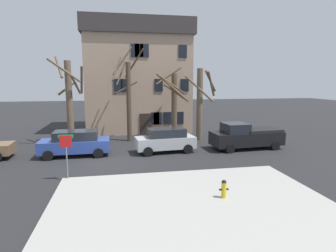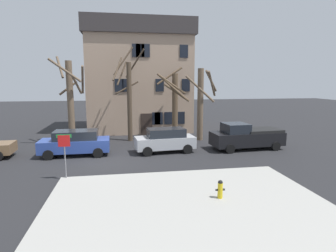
{
  "view_description": "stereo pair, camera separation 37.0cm",
  "coord_description": "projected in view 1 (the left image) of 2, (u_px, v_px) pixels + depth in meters",
  "views": [
    {
      "loc": [
        0.67,
        -17.92,
        5.19
      ],
      "look_at": [
        4.5,
        2.92,
        1.78
      ],
      "focal_mm": 29.93,
      "sensor_mm": 36.0,
      "label": 1
    },
    {
      "loc": [
        1.04,
        -17.98,
        5.19
      ],
      "look_at": [
        4.5,
        2.92,
        1.78
      ],
      "focal_mm": 29.93,
      "sensor_mm": 36.0,
      "label": 2
    }
  ],
  "objects": [
    {
      "name": "tree_bare_near",
      "position": [
        70.0,
        98.0,
        23.24
      ],
      "size": [
        2.67,
        2.68,
        7.22
      ],
      "color": "brown",
      "rests_on": "ground_plane"
    },
    {
      "name": "tree_bare_end",
      "position": [
        201.0,
        102.0,
        24.42
      ],
      "size": [
        3.08,
        1.97,
        6.28
      ],
      "color": "brown",
      "rests_on": "ground_plane"
    },
    {
      "name": "building_main",
      "position": [
        137.0,
        77.0,
        30.11
      ],
      "size": [
        10.85,
        8.22,
        11.2
      ],
      "color": "tan",
      "rests_on": "ground_plane"
    },
    {
      "name": "pickup_truck_black",
      "position": [
        246.0,
        136.0,
        21.65
      ],
      "size": [
        5.59,
        2.57,
        2.03
      ],
      "color": "black",
      "rests_on": "ground_plane"
    },
    {
      "name": "car_silver_wagon",
      "position": [
        166.0,
        140.0,
        20.56
      ],
      "size": [
        4.46,
        2.24,
        1.77
      ],
      "color": "#B7BABF",
      "rests_on": "ground_plane"
    },
    {
      "name": "tree_bare_mid",
      "position": [
        128.0,
        96.0,
        24.14
      ],
      "size": [
        2.8,
        2.07,
        8.2
      ],
      "color": "#4C3D2D",
      "rests_on": "ground_plane"
    },
    {
      "name": "sidewalk_slab",
      "position": [
        193.0,
        205.0,
        11.75
      ],
      "size": [
        11.91,
        8.54,
        0.12
      ],
      "primitive_type": "cube",
      "color": "#A8A59E",
      "rests_on": "ground_plane"
    },
    {
      "name": "street_sign_pole",
      "position": [
        66.0,
        148.0,
        14.5
      ],
      "size": [
        0.76,
        0.07,
        2.46
      ],
      "color": "slate",
      "rests_on": "ground_plane"
    },
    {
      "name": "car_blue_wagon",
      "position": [
        75.0,
        143.0,
        19.55
      ],
      "size": [
        4.77,
        2.16,
        1.78
      ],
      "color": "#2D4799",
      "rests_on": "ground_plane"
    },
    {
      "name": "fire_hydrant",
      "position": [
        224.0,
        188.0,
        12.25
      ],
      "size": [
        0.42,
        0.22,
        0.81
      ],
      "color": "gold",
      "rests_on": "sidewalk_slab"
    },
    {
      "name": "ground_plane",
      "position": [
        108.0,
        162.0,
        18.1
      ],
      "size": [
        120.0,
        120.0,
        0.0
      ],
      "primitive_type": "plane",
      "color": "#262628"
    },
    {
      "name": "tree_bare_far",
      "position": [
        174.0,
        103.0,
        24.8
      ],
      "size": [
        2.77,
        3.29,
        6.49
      ],
      "color": "brown",
      "rests_on": "ground_plane"
    }
  ]
}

